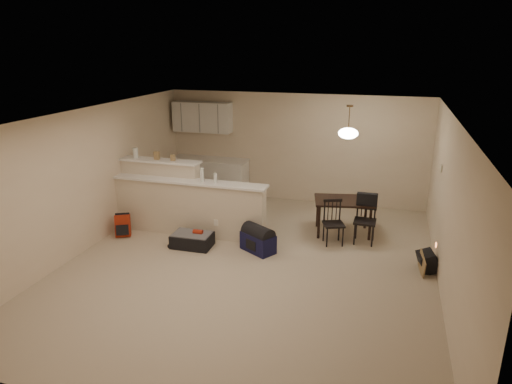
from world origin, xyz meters
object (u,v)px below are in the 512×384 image
at_px(dining_chair_far, 365,220).
at_px(suitcase, 192,240).
at_px(navy_duffel, 258,242).
at_px(black_daypack, 427,261).
at_px(dining_chair_near, 334,223).
at_px(dining_table, 344,204).
at_px(pendant_lamp, 348,133).
at_px(red_backpack, 123,226).

distance_m(dining_chair_far, suitcase, 3.20).
relative_size(navy_duffel, black_daypack, 1.76).
bearing_deg(black_daypack, dining_chair_near, 58.51).
distance_m(dining_table, pendant_lamp, 1.38).
distance_m(pendant_lamp, navy_duffel, 2.60).
bearing_deg(dining_chair_near, black_daypack, -42.15).
bearing_deg(dining_chair_far, black_daypack, -36.68).
distance_m(dining_chair_near, black_daypack, 1.74).
bearing_deg(suitcase, black_daypack, 1.98).
xyz_separation_m(dining_chair_near, red_backpack, (-3.94, -0.78, -0.20)).
bearing_deg(dining_chair_far, suitcase, -159.60).
bearing_deg(black_daypack, suitcase, 82.55).
distance_m(red_backpack, navy_duffel, 2.69).
relative_size(suitcase, red_backpack, 1.70).
xyz_separation_m(suitcase, black_daypack, (4.07, 0.24, 0.03)).
relative_size(dining_chair_far, navy_duffel, 1.46).
bearing_deg(dining_chair_far, navy_duffel, -152.13).
bearing_deg(pendant_lamp, suitcase, -151.08).
relative_size(pendant_lamp, dining_chair_far, 0.69).
bearing_deg(red_backpack, dining_table, -7.58).
height_order(suitcase, red_backpack, red_backpack).
relative_size(red_backpack, navy_duffel, 0.68).
height_order(dining_chair_far, navy_duffel, dining_chair_far).
xyz_separation_m(red_backpack, black_daypack, (5.55, 0.17, -0.06)).
bearing_deg(dining_chair_near, pendant_lamp, 57.39).
bearing_deg(dining_table, black_daypack, -49.36).
bearing_deg(black_daypack, red_backpack, 80.90).
distance_m(dining_chair_near, red_backpack, 4.02).
bearing_deg(suitcase, pendant_lamp, 27.47).
relative_size(pendant_lamp, suitcase, 0.86).
height_order(red_backpack, navy_duffel, red_backpack).
relative_size(red_backpack, black_daypack, 1.20).
xyz_separation_m(pendant_lamp, dining_chair_far, (0.43, -0.35, -1.54)).
distance_m(pendant_lamp, dining_chair_near, 1.68).
distance_m(navy_duffel, black_daypack, 2.86).
bearing_deg(navy_duffel, dining_chair_far, 58.36).
xyz_separation_m(pendant_lamp, black_daypack, (1.50, -1.17, -1.83)).
bearing_deg(dining_table, pendant_lamp, 33.55).
relative_size(pendant_lamp, red_backpack, 1.47).
bearing_deg(dining_chair_near, navy_duffel, -172.22).
height_order(dining_table, red_backpack, dining_table).
xyz_separation_m(dining_chair_far, black_daypack, (1.07, -0.82, -0.30)).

